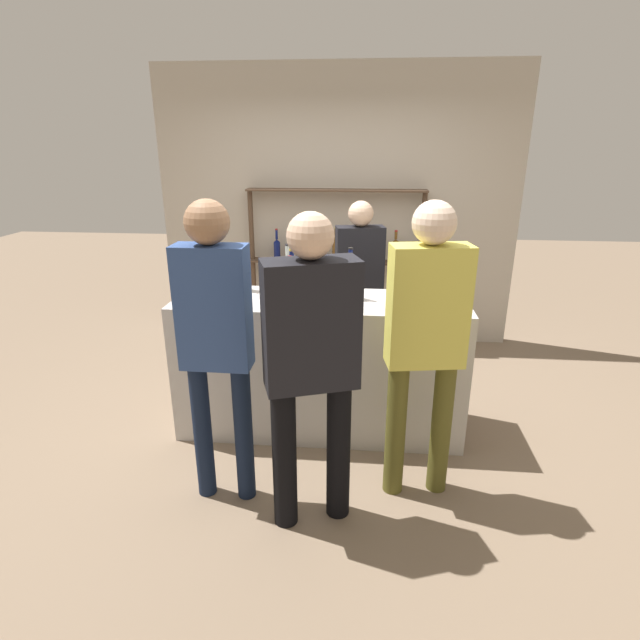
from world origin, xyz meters
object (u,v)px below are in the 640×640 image
object	(u,v)px
counter_bottle_1	(292,282)
counter_bottle_0	(350,279)
ice_bucket	(312,279)
counter_bottle_5	(288,273)
counter_bottle_2	(246,273)
customer_right	(426,331)
server_behind_counter	(359,278)
wine_glass	(344,291)
customer_left	(215,330)
counter_bottle_4	(290,289)
cork_jar	(335,285)
counter_bottle_3	(409,291)
customer_center	(311,355)

from	to	relation	value
counter_bottle_1	counter_bottle_0	bearing A→B (deg)	15.61
counter_bottle_0	ice_bucket	distance (m)	0.29
counter_bottle_5	counter_bottle_2	bearing A→B (deg)	-177.78
customer_right	server_behind_counter	bearing A→B (deg)	5.65
server_behind_counter	customer_right	xyz separation A→B (m)	(0.40, -1.55, 0.11)
wine_glass	customer_left	distance (m)	0.97
counter_bottle_4	cork_jar	size ratio (longest dim) A/B	2.39
counter_bottle_5	server_behind_counter	size ratio (longest dim) A/B	0.22
counter_bottle_3	counter_bottle_5	size ratio (longest dim) A/B	1.01
counter_bottle_3	server_behind_counter	world-z (taller)	server_behind_counter
counter_bottle_2	customer_right	distance (m)	1.51
counter_bottle_3	ice_bucket	bearing A→B (deg)	152.61
counter_bottle_4	server_behind_counter	bearing A→B (deg)	67.52
customer_left	counter_bottle_2	bearing A→B (deg)	4.36
server_behind_counter	cork_jar	bearing A→B (deg)	-23.52
wine_glass	counter_bottle_2	bearing A→B (deg)	156.62
counter_bottle_2	counter_bottle_4	bearing A→B (deg)	-43.98
customer_right	customer_center	distance (m)	0.69
counter_bottle_2	counter_bottle_5	distance (m)	0.32
counter_bottle_1	customer_center	xyz separation A→B (m)	(0.23, -0.93, -0.13)
counter_bottle_0	customer_center	bearing A→B (deg)	-98.81
counter_bottle_3	counter_bottle_4	xyz separation A→B (m)	(-0.78, -0.00, -0.01)
counter_bottle_0	customer_right	bearing A→B (deg)	-58.18
wine_glass	server_behind_counter	xyz separation A→B (m)	(0.09, 1.01, -0.18)
counter_bottle_3	customer_right	bearing A→B (deg)	-82.35
counter_bottle_3	ice_bucket	distance (m)	0.75
counter_bottle_2	counter_bottle_3	size ratio (longest dim) A/B	0.97
wine_glass	counter_bottle_3	bearing A→B (deg)	-7.54
ice_bucket	server_behind_counter	bearing A→B (deg)	65.25
counter_bottle_2	wine_glass	world-z (taller)	counter_bottle_2
counter_bottle_4	customer_left	bearing A→B (deg)	-117.01
server_behind_counter	counter_bottle_1	bearing A→B (deg)	-36.81
cork_jar	customer_left	size ratio (longest dim) A/B	0.08
counter_bottle_0	server_behind_counter	world-z (taller)	server_behind_counter
wine_glass	ice_bucket	bearing A→B (deg)	129.80
customer_right	counter_bottle_0	bearing A→B (deg)	22.90
counter_bottle_3	counter_bottle_4	distance (m)	0.78
counter_bottle_3	ice_bucket	world-z (taller)	counter_bottle_3
customer_right	counter_bottle_1	bearing A→B (deg)	44.81
customer_center	cork_jar	bearing A→B (deg)	-21.54
counter_bottle_3	customer_left	distance (m)	1.28
server_behind_counter	customer_center	bearing A→B (deg)	-17.50
wine_glass	customer_left	world-z (taller)	customer_left
counter_bottle_2	counter_bottle_3	distance (m)	1.23
counter_bottle_5	ice_bucket	world-z (taller)	counter_bottle_5
server_behind_counter	counter_bottle_5	bearing A→B (deg)	-48.39
cork_jar	customer_center	distance (m)	1.13
customer_center	counter_bottle_3	bearing A→B (deg)	-53.75
customer_right	customer_left	world-z (taller)	customer_left
wine_glass	ice_bucket	xyz separation A→B (m)	(-0.24, 0.29, -0.00)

